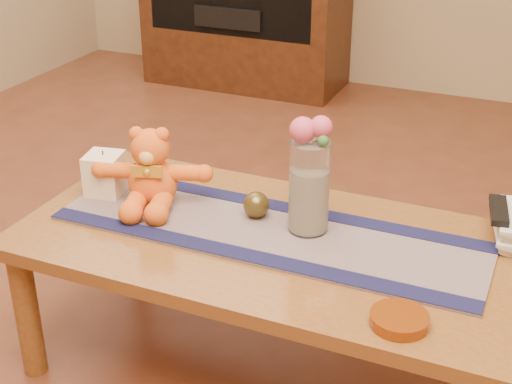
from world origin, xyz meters
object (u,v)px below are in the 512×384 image
at_px(glass_vase, 309,187).
at_px(tv_remote, 499,210).
at_px(amber_dish, 399,320).
at_px(bronze_ball, 256,205).
at_px(book_bottom, 495,233).
at_px(teddy_bear, 152,167).
at_px(pillar_candle, 105,174).

xyz_separation_m(glass_vase, tv_remote, (0.48, 0.17, -0.05)).
distance_m(glass_vase, amber_dish, 0.48).
bearing_deg(tv_remote, amber_dish, -116.38).
relative_size(bronze_ball, amber_dish, 0.56).
relative_size(book_bottom, tv_remote, 1.39).
bearing_deg(tv_remote, teddy_bear, -178.26).
distance_m(teddy_bear, tv_remote, 0.98).
relative_size(teddy_bear, pillar_candle, 2.64).
bearing_deg(teddy_bear, glass_vase, -15.09).
relative_size(pillar_candle, tv_remote, 0.78).
relative_size(pillar_candle, bronze_ball, 1.67).
xyz_separation_m(teddy_bear, glass_vase, (0.48, 0.03, 0.02)).
relative_size(teddy_bear, bronze_ball, 4.41).
height_order(glass_vase, book_bottom, glass_vase).
relative_size(pillar_candle, amber_dish, 0.94).
distance_m(glass_vase, book_bottom, 0.53).
distance_m(pillar_candle, glass_vase, 0.64).
xyz_separation_m(teddy_bear, amber_dish, (0.81, -0.29, -0.11)).
bearing_deg(pillar_candle, glass_vase, 2.65).
bearing_deg(book_bottom, glass_vase, -172.09).
height_order(glass_vase, amber_dish, glass_vase).
bearing_deg(teddy_bear, amber_dish, -38.08).
height_order(pillar_candle, bronze_ball, pillar_candle).
distance_m(glass_vase, tv_remote, 0.51).
height_order(pillar_candle, tv_remote, pillar_candle).
relative_size(teddy_bear, glass_vase, 1.27).
bearing_deg(book_bottom, bronze_ball, -178.01).
bearing_deg(bronze_ball, amber_dish, -33.77).
distance_m(book_bottom, amber_dish, 0.52).
height_order(glass_vase, bronze_ball, glass_vase).
xyz_separation_m(pillar_candle, amber_dish, (0.97, -0.29, -0.06)).
distance_m(pillar_candle, bronze_ball, 0.48).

